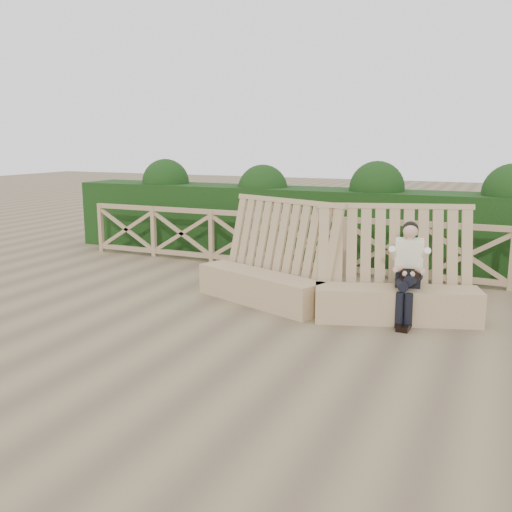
% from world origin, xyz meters
% --- Properties ---
extents(ground, '(60.00, 60.00, 0.00)m').
position_xyz_m(ground, '(0.00, 0.00, 0.00)').
color(ground, brown).
rests_on(ground, ground).
extents(bench, '(4.43, 1.52, 1.62)m').
position_xyz_m(bench, '(1.07, 1.15, 0.41)').
color(bench, '#9F855B').
rests_on(bench, ground).
extents(woman, '(0.43, 0.84, 1.40)m').
position_xyz_m(woman, '(2.26, 1.10, 0.77)').
color(woman, black).
rests_on(woman, ground).
extents(guardrail, '(10.10, 0.09, 1.10)m').
position_xyz_m(guardrail, '(0.00, 3.50, 0.55)').
color(guardrail, '#896E4F').
rests_on(guardrail, ground).
extents(hedge, '(12.00, 1.20, 1.50)m').
position_xyz_m(hedge, '(0.00, 4.70, 0.75)').
color(hedge, black).
rests_on(hedge, ground).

